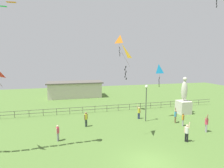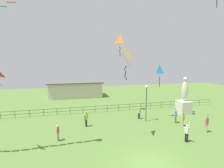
% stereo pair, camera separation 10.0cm
% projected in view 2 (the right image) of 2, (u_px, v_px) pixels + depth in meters
% --- Properties ---
extents(ground_plane, '(80.00, 80.00, 0.00)m').
position_uv_depth(ground_plane, '(150.00, 165.00, 12.90)').
color(ground_plane, '#517533').
extents(statue_monument, '(1.68, 1.68, 5.26)m').
position_uv_depth(statue_monument, '(184.00, 102.00, 25.16)').
color(statue_monument, beige).
rests_on(statue_monument, ground_plane).
extents(lamppost, '(0.36, 0.36, 4.57)m').
position_uv_depth(lamppost, '(146.00, 95.00, 21.73)').
color(lamppost, '#38383D').
rests_on(lamppost, ground_plane).
extents(person_0, '(0.28, 0.43, 1.50)m').
position_uv_depth(person_0, '(183.00, 119.00, 20.40)').
color(person_0, '#99999E').
rests_on(person_0, ground_plane).
extents(person_1, '(0.40, 0.49, 1.99)m').
position_uv_depth(person_1, '(207.00, 123.00, 18.64)').
color(person_1, '#99999E').
rests_on(person_1, ground_plane).
extents(person_2, '(0.44, 0.35, 1.73)m').
position_uv_depth(person_2, '(86.00, 118.00, 20.25)').
color(person_2, '#3F4C47').
rests_on(person_2, ground_plane).
extents(person_3, '(0.29, 0.43, 1.56)m').
position_uv_depth(person_3, '(58.00, 132.00, 16.66)').
color(person_3, '#99999E').
rests_on(person_3, ground_plane).
extents(person_4, '(0.48, 0.32, 1.83)m').
position_uv_depth(person_4, '(139.00, 112.00, 22.96)').
color(person_4, navy).
rests_on(person_4, ground_plane).
extents(person_5, '(0.34, 0.47, 1.84)m').
position_uv_depth(person_5, '(176.00, 116.00, 21.44)').
color(person_5, brown).
rests_on(person_5, ground_plane).
extents(person_6, '(0.33, 0.51, 1.97)m').
position_uv_depth(person_6, '(187.00, 132.00, 16.40)').
color(person_6, black).
rests_on(person_6, ground_plane).
extents(kite_1, '(0.89, 0.58, 2.97)m').
position_uv_depth(kite_1, '(159.00, 70.00, 22.73)').
color(kite_1, '#198CD1').
extents(kite_3, '(0.95, 1.05, 2.94)m').
position_uv_depth(kite_3, '(120.00, 40.00, 24.83)').
color(kite_3, orange).
extents(kite_4, '(1.34, 1.41, 3.25)m').
position_uv_depth(kite_4, '(122.00, 53.00, 16.31)').
color(kite_4, yellow).
extents(waterfront_railing, '(36.02, 0.06, 0.95)m').
position_uv_depth(waterfront_railing, '(107.00, 107.00, 26.23)').
color(waterfront_railing, '#4C4742').
rests_on(waterfront_railing, ground_plane).
extents(pavilion_building, '(11.10, 4.69, 3.18)m').
position_uv_depth(pavilion_building, '(76.00, 89.00, 36.72)').
color(pavilion_building, beige).
rests_on(pavilion_building, ground_plane).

